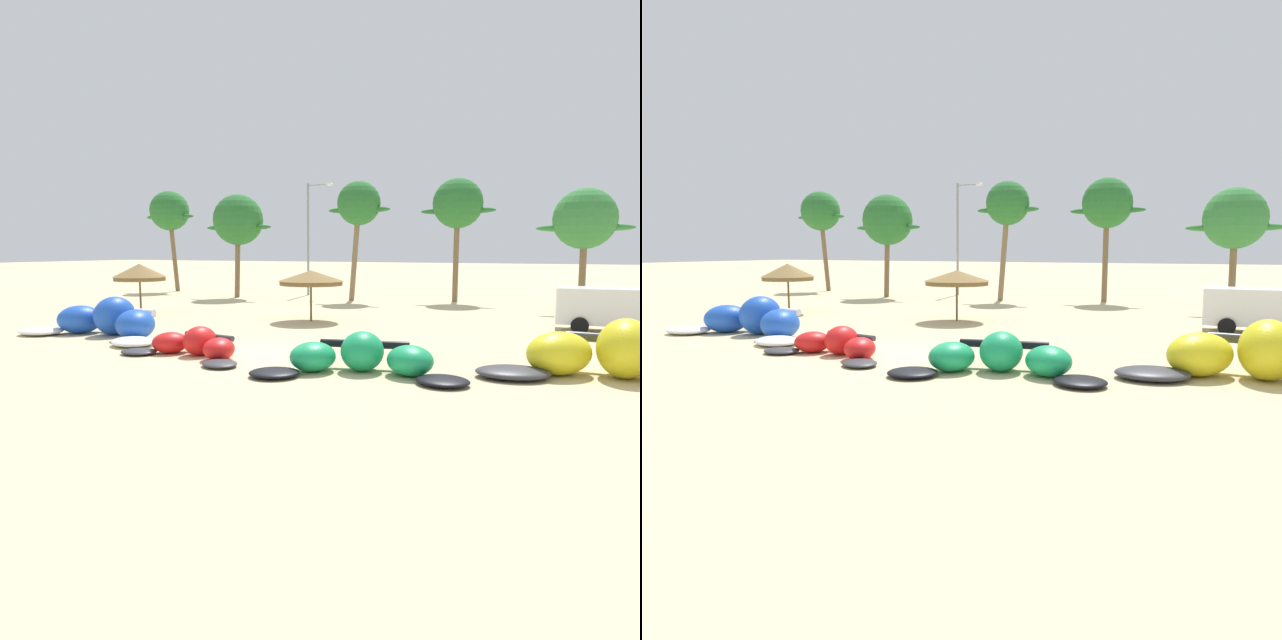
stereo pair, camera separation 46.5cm
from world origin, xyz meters
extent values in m
plane|color=beige|center=(0.00, 0.00, 0.00)|extent=(260.00, 260.00, 0.00)
ellipsoid|color=white|center=(-10.17, 0.11, 0.16)|extent=(2.09, 1.87, 0.31)
ellipsoid|color=blue|center=(-9.06, 1.09, 0.58)|extent=(2.25, 2.29, 1.15)
ellipsoid|color=blue|center=(-7.42, 1.36, 0.78)|extent=(1.60, 1.88, 1.55)
ellipsoid|color=blue|center=(-5.85, 0.82, 0.58)|extent=(2.15, 2.26, 1.15)
ellipsoid|color=white|center=(-4.92, -0.33, 0.16)|extent=(2.21, 2.06, 0.31)
cylinder|color=white|center=(-7.37, 1.98, 0.92)|extent=(3.10, 0.53, 0.28)
cube|color=white|center=(-7.43, 1.18, 0.78)|extent=(1.17, 0.73, 0.04)
ellipsoid|color=#333338|center=(-3.57, -1.49, 0.10)|extent=(1.38, 1.21, 0.19)
ellipsoid|color=red|center=(-2.77, -0.87, 0.35)|extent=(1.54, 1.55, 0.70)
ellipsoid|color=red|center=(-1.66, -0.75, 0.48)|extent=(1.15, 1.33, 0.95)
ellipsoid|color=red|center=(-0.61, -1.18, 0.35)|extent=(1.42, 1.52, 0.70)
ellipsoid|color=#333338|center=(-0.03, -2.00, 0.10)|extent=(1.52, 1.44, 0.19)
cylinder|color=#333338|center=(-1.60, -0.33, 0.57)|extent=(2.10, 0.49, 0.19)
cube|color=#333338|center=(-1.67, -0.87, 0.48)|extent=(0.81, 0.54, 0.04)
ellipsoid|color=black|center=(2.07, -2.45, 0.11)|extent=(1.83, 1.79, 0.23)
ellipsoid|color=#199E5B|center=(2.72, -1.38, 0.42)|extent=(1.67, 1.75, 0.84)
ellipsoid|color=#199E5B|center=(3.97, -0.75, 0.56)|extent=(1.51, 1.62, 1.13)
ellipsoid|color=#199E5B|center=(5.37, -0.78, 0.42)|extent=(1.85, 1.84, 0.84)
ellipsoid|color=black|center=(6.42, -1.47, 0.11)|extent=(1.53, 1.40, 0.23)
cylinder|color=black|center=(3.86, -0.27, 0.68)|extent=(2.60, 0.80, 0.24)
cube|color=black|center=(4.00, -0.88, 0.56)|extent=(1.03, 0.69, 0.04)
ellipsoid|color=#333338|center=(7.96, 0.07, 0.16)|extent=(2.28, 1.94, 0.32)
ellipsoid|color=yellow|center=(9.05, 1.06, 0.60)|extent=(2.36, 2.43, 1.19)
ellipsoid|color=yellow|center=(10.68, 1.35, 0.80)|extent=(1.59, 2.05, 1.61)
cylinder|color=#333338|center=(10.73, 2.03, 0.94)|extent=(3.09, 0.49, 0.28)
cube|color=#333338|center=(10.67, 1.16, 0.80)|extent=(1.16, 0.78, 0.04)
cylinder|color=brown|center=(-11.61, 7.38, 0.99)|extent=(0.10, 0.10, 1.98)
cone|color=olive|center=(-11.61, 7.38, 2.34)|extent=(2.80, 2.80, 0.71)
cylinder|color=brown|center=(-11.61, 7.38, 1.88)|extent=(2.66, 2.66, 0.20)
cylinder|color=brown|center=(-2.10, 8.59, 0.97)|extent=(0.10, 0.10, 1.93)
cone|color=olive|center=(-2.10, 8.59, 2.19)|extent=(3.19, 3.19, 0.52)
cylinder|color=brown|center=(-2.10, 8.59, 1.83)|extent=(3.03, 3.03, 0.20)
cube|color=white|center=(11.11, 10.55, 1.09)|extent=(4.95, 2.20, 1.50)
cube|color=black|center=(9.78, 10.49, 1.35)|extent=(1.30, 1.99, 0.56)
cylinder|color=black|center=(9.65, 9.49, 0.34)|extent=(0.69, 0.27, 0.68)
cylinder|color=black|center=(9.56, 11.47, 0.34)|extent=(0.69, 0.27, 0.68)
cylinder|color=brown|center=(-20.82, 21.42, 3.30)|extent=(0.96, 0.36, 6.60)
sphere|color=#286B2D|center=(-21.12, 21.42, 6.59)|extent=(3.21, 3.21, 3.21)
ellipsoid|color=#286B2D|center=(-22.41, 21.42, 6.11)|extent=(2.25, 0.50, 0.36)
ellipsoid|color=#286B2D|center=(-19.84, 21.42, 6.11)|extent=(2.25, 0.50, 0.36)
cylinder|color=brown|center=(-12.69, 18.49, 2.77)|extent=(0.56, 0.36, 5.54)
sphere|color=#286B2D|center=(-12.59, 18.49, 5.53)|extent=(3.58, 3.58, 3.58)
ellipsoid|color=#286B2D|center=(-14.02, 18.49, 5.00)|extent=(2.51, 0.50, 0.36)
ellipsoid|color=#286B2D|center=(-11.16, 18.49, 5.00)|extent=(2.51, 0.50, 0.36)
cylinder|color=#7F6647|center=(-4.08, 19.60, 3.24)|extent=(0.83, 0.36, 6.49)
sphere|color=#286B2D|center=(-3.85, 19.60, 6.48)|extent=(2.90, 2.90, 2.90)
ellipsoid|color=#286B2D|center=(-5.01, 19.60, 6.04)|extent=(2.03, 0.50, 0.36)
ellipsoid|color=#286B2D|center=(-2.69, 19.60, 6.04)|extent=(2.03, 0.50, 0.36)
cylinder|color=brown|center=(2.23, 21.69, 3.21)|extent=(0.39, 0.36, 6.42)
sphere|color=#286B2D|center=(2.24, 21.69, 6.42)|extent=(3.24, 3.24, 3.24)
ellipsoid|color=#286B2D|center=(0.95, 21.69, 5.94)|extent=(2.27, 0.50, 0.36)
ellipsoid|color=#286B2D|center=(3.54, 21.69, 5.94)|extent=(2.27, 0.50, 0.36)
cylinder|color=brown|center=(9.75, 18.00, 2.54)|extent=(0.42, 0.36, 5.08)
sphere|color=#337A38|center=(9.72, 18.00, 5.08)|extent=(3.26, 3.26, 3.26)
ellipsoid|color=#337A38|center=(8.42, 18.00, 4.59)|extent=(2.28, 0.50, 0.36)
ellipsoid|color=#337A38|center=(11.03, 18.00, 4.59)|extent=(2.28, 0.50, 0.36)
cylinder|color=gray|center=(-8.95, 22.42, 4.16)|extent=(0.18, 0.18, 8.32)
cylinder|color=gray|center=(-8.08, 22.42, 8.17)|extent=(1.75, 0.10, 0.10)
ellipsoid|color=silver|center=(-7.21, 22.42, 8.17)|extent=(0.56, 0.24, 0.20)
camera|label=1|loc=(9.28, -15.19, 3.42)|focal=30.90mm
camera|label=2|loc=(9.70, -14.99, 3.42)|focal=30.90mm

